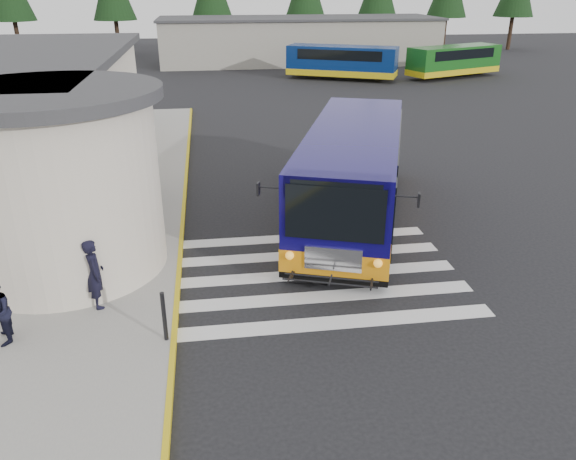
{
  "coord_description": "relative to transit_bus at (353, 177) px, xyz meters",
  "views": [
    {
      "loc": [
        -3.01,
        -14.04,
        7.32
      ],
      "look_at": [
        -1.08,
        -0.5,
        1.24
      ],
      "focal_mm": 35.0,
      "sensor_mm": 36.0,
      "label": 1
    }
  ],
  "objects": [
    {
      "name": "pedestrian_a",
      "position": [
        -7.41,
        -4.79,
        -0.44
      ],
      "size": [
        0.55,
        0.71,
        1.74
      ],
      "primitive_type": "imported",
      "rotation": [
        0.0,
        0.0,
        1.8
      ],
      "color": "black",
      "rests_on": "sidewalk"
    },
    {
      "name": "far_bus_b",
      "position": [
        15.66,
        28.3,
        -0.07
      ],
      "size": [
        8.6,
        5.25,
        2.15
      ],
      "rotation": [
        0.0,
        0.0,
        1.95
      ],
      "color": "#165217",
      "rests_on": "ground"
    },
    {
      "name": "crosswalk",
      "position": [
        -2.03,
        -3.71,
        -1.46
      ],
      "size": [
        8.0,
        5.35,
        0.01
      ],
      "color": "silver",
      "rests_on": "ground"
    },
    {
      "name": "ground",
      "position": [
        -1.53,
        -2.91,
        -1.46
      ],
      "size": [
        140.0,
        140.0,
        0.0
      ],
      "primitive_type": "plane",
      "color": "black",
      "rests_on": "ground"
    },
    {
      "name": "transit_bus",
      "position": [
        0.0,
        0.0,
        0.0
      ],
      "size": [
        6.49,
        11.1,
        3.06
      ],
      "rotation": [
        0.0,
        0.0,
        -0.34
      ],
      "color": "#0C064D",
      "rests_on": "ground"
    },
    {
      "name": "far_bus_a",
      "position": [
        6.31,
        28.53,
        -0.0
      ],
      "size": [
        8.89,
        5.97,
        2.24
      ],
      "rotation": [
        0.0,
        0.0,
        1.12
      ],
      "color": "navy",
      "rests_on": "ground"
    },
    {
      "name": "sidewalk",
      "position": [
        -10.53,
        1.09,
        -1.39
      ],
      "size": [
        10.0,
        34.0,
        0.15
      ],
      "primitive_type": "cube",
      "color": "gray",
      "rests_on": "ground"
    },
    {
      "name": "bollard",
      "position": [
        -5.73,
        -6.45,
        -0.73
      ],
      "size": [
        0.1,
        0.1,
        1.17
      ],
      "primitive_type": "cylinder",
      "color": "black",
      "rests_on": "sidewalk"
    },
    {
      "name": "depot_building",
      "position": [
        4.47,
        39.09,
        0.64
      ],
      "size": [
        26.4,
        8.4,
        4.2
      ],
      "color": "gray",
      "rests_on": "ground"
    },
    {
      "name": "curb_strip",
      "position": [
        -5.58,
        1.09,
        -1.38
      ],
      "size": [
        0.12,
        34.0,
        0.16
      ],
      "primitive_type": "cube",
      "color": "gold",
      "rests_on": "ground"
    }
  ]
}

